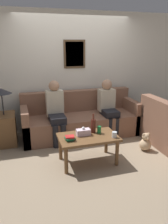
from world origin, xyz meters
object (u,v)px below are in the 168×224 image
at_px(drinking_glass, 114,135).
at_px(person_left, 56,109).
at_px(coffee_table, 88,140).
at_px(couch_main, 80,120).
at_px(person_right, 108,105).
at_px(wine_bottle, 93,125).
at_px(teddy_bear, 145,143).

xyz_separation_m(drinking_glass, person_left, (-0.74, 1.20, 0.14)).
bearing_deg(person_left, coffee_table, -71.18).
height_order(couch_main, drinking_glass, couch_main).
distance_m(coffee_table, drinking_glass, 0.44).
height_order(couch_main, person_right, person_right).
bearing_deg(couch_main, person_right, -15.79).
bearing_deg(person_right, wine_bottle, -125.44).
height_order(wine_bottle, drinking_glass, wine_bottle).
bearing_deg(teddy_bear, coffee_table, -175.04).
height_order(couch_main, wine_bottle, couch_main).
bearing_deg(coffee_table, couch_main, 80.31).
height_order(coffee_table, person_right, person_right).
relative_size(couch_main, teddy_bear, 7.16).
bearing_deg(teddy_bear, wine_bottle, 178.64).
xyz_separation_m(drinking_glass, person_right, (0.40, 1.22, 0.14)).
bearing_deg(drinking_glass, couch_main, 97.56).
relative_size(coffee_table, drinking_glass, 10.00).
distance_m(couch_main, person_right, 0.69).
xyz_separation_m(coffee_table, wine_bottle, (0.13, 0.13, 0.20)).
distance_m(couch_main, person_left, 0.68).
height_order(couch_main, coffee_table, couch_main).
bearing_deg(coffee_table, wine_bottle, 43.62).
xyz_separation_m(couch_main, teddy_bear, (0.96, -1.11, -0.17)).
xyz_separation_m(coffee_table, person_right, (0.79, 1.05, 0.26)).
distance_m(wine_bottle, teddy_bear, 1.13).
bearing_deg(coffee_table, person_right, 53.05).
bearing_deg(teddy_bear, couch_main, 130.72).
height_order(wine_bottle, teddy_bear, wine_bottle).
xyz_separation_m(couch_main, wine_bottle, (-0.08, -1.09, 0.28)).
xyz_separation_m(couch_main, person_left, (-0.56, -0.18, 0.35)).
xyz_separation_m(wine_bottle, teddy_bear, (1.03, -0.02, -0.45)).
bearing_deg(couch_main, teddy_bear, -49.28).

